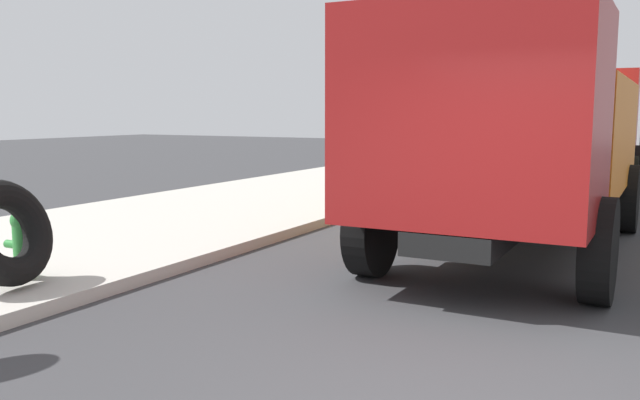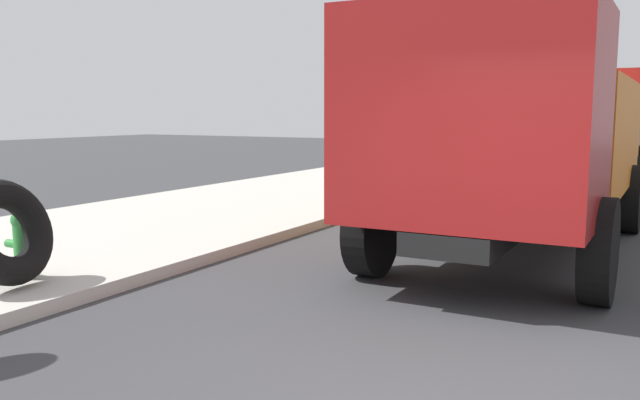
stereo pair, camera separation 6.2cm
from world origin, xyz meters
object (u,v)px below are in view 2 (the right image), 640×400
loose_tire (6,232)px  dump_truck_blue (612,120)px  fire_hydrant (24,242)px  dump_truck_yellow (579,126)px  dump_truck_orange (521,136)px

loose_tire → dump_truck_blue: size_ratio=0.16×
fire_hydrant → dump_truck_yellow: size_ratio=0.11×
fire_hydrant → dump_truck_blue: (23.64, -3.70, 1.06)m
fire_hydrant → dump_truck_orange: bearing=-42.9°
fire_hydrant → dump_truck_blue: bearing=-8.9°
loose_tire → dump_truck_yellow: 12.85m
loose_tire → dump_truck_yellow: bearing=-17.5°
dump_truck_orange → dump_truck_yellow: size_ratio=0.99×
fire_hydrant → loose_tire: loose_tire is taller
fire_hydrant → loose_tire: 0.42m
loose_tire → dump_truck_yellow: (12.23, -3.84, 0.89)m
loose_tire → dump_truck_orange: dump_truck_orange is taller
dump_truck_yellow → dump_truck_blue: size_ratio=1.00×
fire_hydrant → dump_truck_orange: dump_truck_orange is taller
fire_hydrant → dump_truck_orange: 6.33m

